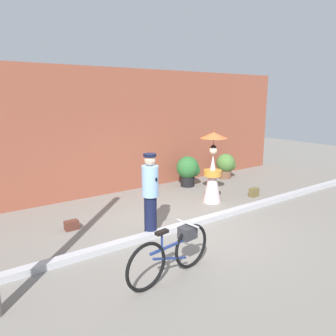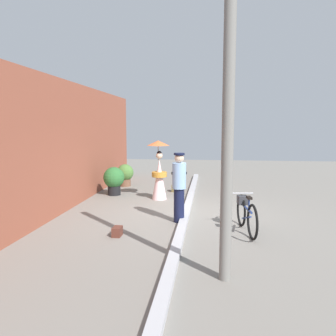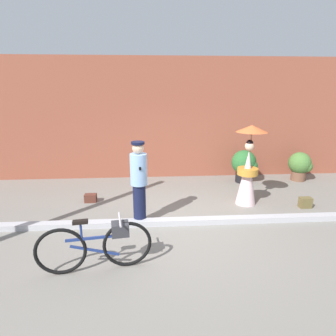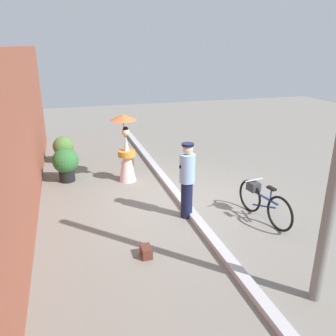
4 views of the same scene
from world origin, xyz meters
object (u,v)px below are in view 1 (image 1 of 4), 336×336
at_px(potted_plant_by_door, 226,165).
at_px(bicycle_near_officer, 173,251).
at_px(backpack_spare, 72,225).
at_px(backpack_on_pavement, 254,192).
at_px(person_with_parasol, 213,169).
at_px(person_officer, 150,192).
at_px(potted_plant_small, 188,170).

bearing_deg(potted_plant_by_door, bicycle_near_officer, -142.49).
height_order(potted_plant_by_door, backpack_spare, potted_plant_by_door).
bearing_deg(bicycle_near_officer, backpack_on_pavement, 25.08).
bearing_deg(backpack_spare, person_with_parasol, -5.22).
height_order(person_officer, backpack_on_pavement, person_officer).
xyz_separation_m(bicycle_near_officer, person_with_parasol, (3.14, 2.45, 0.49)).
distance_m(person_officer, potted_plant_small, 3.97).
height_order(person_officer, potted_plant_small, person_officer).
height_order(person_with_parasol, backpack_on_pavement, person_with_parasol).
height_order(bicycle_near_officer, potted_plant_small, potted_plant_small).
xyz_separation_m(bicycle_near_officer, person_officer, (0.58, 1.57, 0.49)).
distance_m(person_with_parasol, backpack_spare, 3.91).
relative_size(person_officer, person_with_parasol, 0.90).
distance_m(bicycle_near_officer, backpack_on_pavement, 4.93).
xyz_separation_m(person_with_parasol, backpack_on_pavement, (1.32, -0.36, -0.79)).
bearing_deg(backpack_on_pavement, bicycle_near_officer, -154.92).
xyz_separation_m(person_officer, potted_plant_by_door, (4.80, 2.56, -0.44)).
distance_m(potted_plant_small, backpack_spare, 4.51).
bearing_deg(potted_plant_by_door, person_officer, -151.89).
relative_size(potted_plant_by_door, potted_plant_small, 0.90).
distance_m(bicycle_near_officer, person_officer, 1.74).
distance_m(potted_plant_by_door, backpack_on_pavement, 2.27).
xyz_separation_m(person_with_parasol, backpack_spare, (-3.81, 0.35, -0.82)).
height_order(bicycle_near_officer, person_with_parasol, person_with_parasol).
bearing_deg(backpack_spare, backpack_on_pavement, -7.84).
height_order(person_officer, potted_plant_by_door, person_officer).
height_order(bicycle_near_officer, backpack_spare, bicycle_near_officer).
xyz_separation_m(person_with_parasol, potted_plant_by_door, (2.24, 1.68, -0.44)).
relative_size(person_with_parasol, potted_plant_by_door, 2.18).
xyz_separation_m(bicycle_near_officer, backpack_spare, (-0.67, 2.79, -0.33)).
distance_m(bicycle_near_officer, person_with_parasol, 4.01).
bearing_deg(potted_plant_small, bicycle_near_officer, -131.64).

